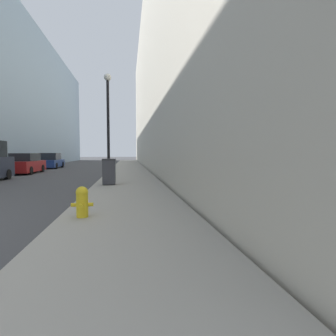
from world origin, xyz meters
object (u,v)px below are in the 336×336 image
Objects in this scene: lamppost at (108,117)px; parked_sedan_near at (26,164)px; fire_hydrant at (82,201)px; trash_bin at (109,171)px; parked_sedan_far at (51,161)px.

lamppost is 1.40× the size of parked_sedan_near.
fire_hydrant is at bearing -89.29° from lamppost.
trash_bin is 5.20m from lamppost.
fire_hydrant is 0.59× the size of trash_bin.
parked_sedan_near reaches higher than trash_bin.
parked_sedan_near is at bearing 113.77° from fire_hydrant.
lamppost is at bearing -39.06° from parked_sedan_near.
parked_sedan_near is 7.23m from parked_sedan_far.
lamppost is at bearing -61.24° from parked_sedan_far.
fire_hydrant is 0.17× the size of parked_sedan_far.
fire_hydrant is 0.16× the size of parked_sedan_near.
lamppost is at bearing 94.33° from trash_bin.
fire_hydrant is 24.62m from parked_sedan_far.
lamppost is 1.46× the size of parked_sedan_far.
parked_sedan_near is 1.04× the size of parked_sedan_far.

